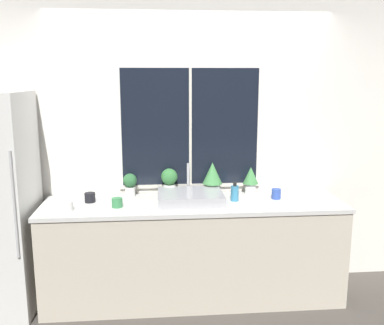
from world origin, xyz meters
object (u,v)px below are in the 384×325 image
Objects in this scene: mug_white at (67,206)px; mug_blue at (276,194)px; sink at (190,197)px; mug_black at (90,197)px; potted_plant_center_left at (169,180)px; mug_green at (117,203)px; potted_plant_center_right at (212,176)px; potted_plant_far_right at (251,179)px; potted_plant_far_left at (130,183)px; soap_bottle at (235,193)px.

mug_blue is at bearing 6.40° from mug_white.
sink is 0.86m from mug_black.
sink is at bearing -53.13° from potted_plant_center_left.
mug_white is at bearing -121.66° from mug_black.
sink is 0.62m from mug_green.
potted_plant_center_right reaches higher than potted_plant_far_right.
potted_plant_far_left is 2.29× the size of mug_white.
mug_blue is 1.38m from mug_green.
potted_plant_far_left is at bearing 38.41° from mug_white.
potted_plant_far_left is 0.94m from soap_bottle.
sink is at bearing 8.79° from mug_white.
soap_bottle is (-0.19, -0.22, -0.07)m from potted_plant_far_right.
soap_bottle is 1.86× the size of mug_black.
potted_plant_center_right reaches higher than mug_black.
mug_black is at bearing -156.64° from potted_plant_far_left.
mug_white is (-1.58, -0.38, -0.10)m from potted_plant_far_right.
potted_plant_center_right is 1.29m from mug_white.
mug_green is at bearing -174.59° from soap_bottle.
potted_plant_center_left is 0.92m from mug_white.
mug_blue is at bearing -43.96° from potted_plant_far_right.
potted_plant_center_right is (0.22, 0.23, 0.13)m from sink.
soap_bottle is 1.00m from mug_green.
potted_plant_far_right reaches higher than potted_plant_far_left.
potted_plant_center_left reaches higher than mug_black.
potted_plant_far_right reaches higher than potted_plant_center_left.
soap_bottle reaches higher than mug_green.
potted_plant_far_left is 0.74m from potted_plant_center_right.
mug_blue is (1.29, -0.18, -0.08)m from potted_plant_far_left.
sink is 0.57m from potted_plant_far_left.
potted_plant_center_right reaches higher than soap_bottle.
potted_plant_center_right is at bearing 0.00° from potted_plant_far_left.
sink is 5.95× the size of mug_white.
mug_green is (-0.83, -0.31, -0.13)m from potted_plant_center_right.
sink reaches higher than mug_black.
potted_plant_center_left is at bearing 158.90° from soap_bottle.
potted_plant_center_left is 2.80× the size of mug_blue.
potted_plant_far_left is at bearing 23.36° from mug_black.
potted_plant_far_left reaches higher than mug_blue.
potted_plant_far_right reaches higher than mug_blue.
soap_bottle is at bearing 1.70° from sink.
potted_plant_far_right reaches higher than mug_black.
soap_bottle is at bearing 6.83° from mug_white.
potted_plant_far_right is 0.28m from mug_blue.
potted_plant_far_left is at bearing 166.69° from soap_bottle.
sink is at bearing 7.73° from mug_green.
mug_blue is (0.38, 0.03, -0.03)m from soap_bottle.
potted_plant_center_left is 1.47× the size of soap_bottle.
mug_white is (-1.39, -0.17, -0.03)m from soap_bottle.
soap_bottle is 0.38m from mug_blue.
mug_blue is (0.93, -0.18, -0.10)m from potted_plant_center_left.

